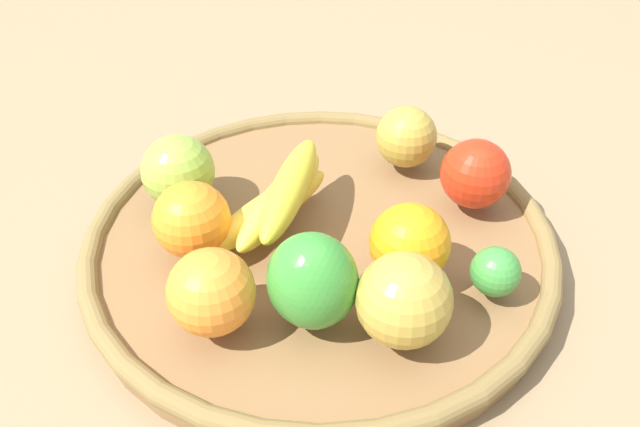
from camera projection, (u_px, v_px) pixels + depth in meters
ground_plane at (320, 257)px, 0.68m from camera, size 2.40×2.40×0.00m
basket at (320, 243)px, 0.67m from camera, size 0.47×0.47×0.04m
bell_pepper at (313, 281)px, 0.54m from camera, size 0.08×0.08×0.09m
apple_1 at (178, 171)px, 0.67m from camera, size 0.09×0.09×0.07m
lime_0 at (495, 272)px, 0.58m from camera, size 0.06×0.06×0.04m
apple_0 at (404, 300)px, 0.53m from camera, size 0.08×0.08×0.08m
apple_3 at (475, 174)px, 0.67m from camera, size 0.10×0.10×0.07m
banana_bunch at (279, 200)px, 0.65m from camera, size 0.11×0.17×0.06m
orange_0 at (410, 243)px, 0.59m from camera, size 0.09×0.09×0.07m
orange_1 at (211, 292)px, 0.54m from camera, size 0.09×0.09×0.07m
orange_2 at (192, 220)px, 0.62m from camera, size 0.08×0.08×0.07m
apple_2 at (406, 137)px, 0.73m from camera, size 0.08×0.08×0.07m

